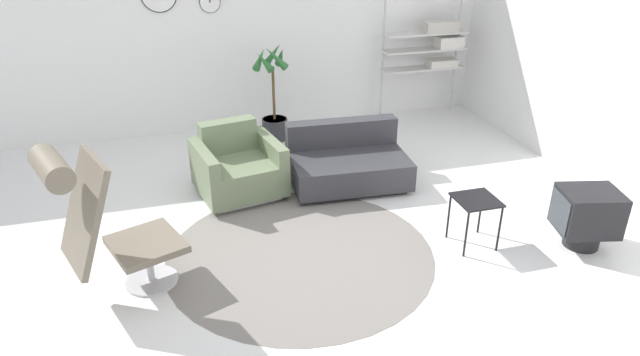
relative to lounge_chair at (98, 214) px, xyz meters
name	(u,v)px	position (x,y,z in m)	size (l,w,h in m)	color
ground_plane	(281,236)	(1.51, 0.53, -0.76)	(12.00, 12.00, 0.00)	white
wall_back	(229,27)	(1.51, 3.57, 0.64)	(12.00, 0.09, 2.80)	white
wall_right	(625,66)	(5.09, 0.53, 0.64)	(0.06, 12.00, 2.80)	white
round_rug	(300,254)	(1.61, 0.16, -0.76)	(2.43, 2.43, 0.01)	slate
lounge_chair	(98,214)	(0.00, 0.00, 0.00)	(1.07, 0.84, 1.32)	#BCBCC1
armchair_red	(238,169)	(1.26, 1.53, -0.48)	(1.00, 0.95, 0.75)	silver
couch_low	(347,163)	(2.48, 1.46, -0.53)	(1.33, 0.93, 0.65)	black
side_table	(476,205)	(3.20, -0.09, -0.35)	(0.37, 0.37, 0.48)	black
crt_television	(586,215)	(4.17, -0.39, -0.44)	(0.60, 0.53, 0.56)	black
potted_plant	(274,106)	(1.95, 2.97, -0.30)	(0.47, 0.49, 1.30)	#333338
shelf_unit	(436,45)	(4.36, 3.23, 0.30)	(1.21, 0.28, 1.99)	#BCBCC1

